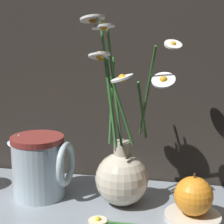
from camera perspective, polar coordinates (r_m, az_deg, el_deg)
The scene contains 7 objects.
ground_plane at distance 0.82m, azimuth -0.63°, elevation -14.32°, with size 6.00×6.00×0.00m, color black.
shelf at distance 0.82m, azimuth -0.63°, elevation -13.94°, with size 0.81×0.27×0.01m.
vase_with_flowers at distance 0.78m, azimuth 1.50°, elevation -8.91°, with size 0.20×0.14×0.38m.
ceramic_pitcher at distance 0.83m, azimuth -10.96°, elevation -7.78°, with size 0.14×0.11×0.15m.
saucer_plate at distance 0.76m, azimuth 12.17°, elevation -15.28°, with size 0.11×0.11×0.01m.
orange_fruit at distance 0.75m, azimuth 12.32°, elevation -12.39°, with size 0.07×0.07×0.08m.
loose_daisy at distance 0.74m, azimuth -1.39°, elevation -16.31°, with size 0.12×0.04×0.01m.
Camera 1 is at (0.16, -0.72, 0.37)m, focal length 60.00 mm.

